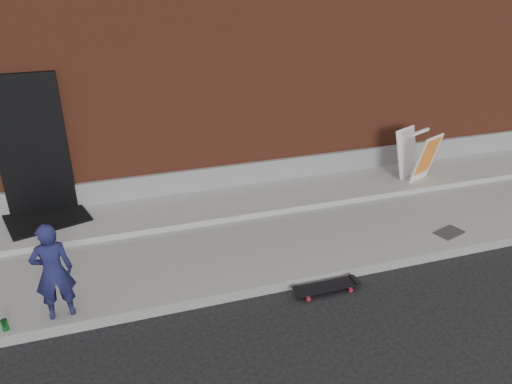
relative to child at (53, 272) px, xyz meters
name	(u,v)px	position (x,y,z in m)	size (l,w,h in m)	color
ground	(246,299)	(2.28, -0.20, -0.78)	(80.00, 80.00, 0.00)	black
sidewalk	(219,238)	(2.28, 1.30, -0.70)	(20.00, 3.00, 0.15)	gray
apron	(206,206)	(2.28, 2.20, -0.58)	(20.00, 1.20, 0.10)	gray
building	(158,30)	(2.27, 6.79, 1.72)	(20.00, 8.10, 5.00)	brown
child	(53,272)	(0.00, 0.00, 0.00)	(0.46, 0.30, 1.26)	#1A1C48
skateboard	(327,287)	(3.35, -0.38, -0.70)	(0.89, 0.23, 0.10)	red
pizza_sign	(418,155)	(6.28, 2.03, -0.06)	(0.77, 0.83, 0.93)	silver
soda_can	(5,325)	(-0.61, -0.08, -0.56)	(0.08, 0.08, 0.14)	#197D2D
doormat	(47,217)	(-0.28, 2.45, -0.51)	(1.19, 0.96, 0.03)	black
utility_plate	(449,233)	(5.73, 0.22, -0.62)	(0.45, 0.29, 0.01)	#525257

